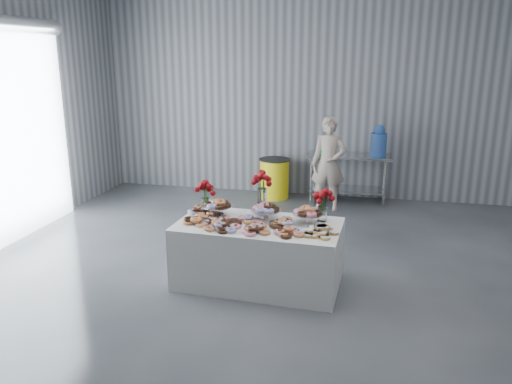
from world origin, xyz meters
TOP-DOWN VIEW (x-y plane):
  - ground at (0.00, 0.00)m, footprint 9.00×9.00m
  - room_walls at (-0.27, 0.07)m, footprint 8.04×9.04m
  - display_table at (-0.14, 0.45)m, footprint 1.94×1.09m
  - prep_table at (0.74, 4.10)m, footprint 1.50×0.60m
  - donut_mounds at (-0.14, 0.40)m, footprint 1.84×0.88m
  - cake_stand_left at (-0.68, 0.62)m, footprint 0.36×0.36m
  - cake_stand_mid at (-0.08, 0.59)m, footprint 0.36×0.36m
  - cake_stand_right at (0.42, 0.57)m, footprint 0.36×0.36m
  - danish_pile at (0.60, 0.26)m, footprint 0.48×0.48m
  - bouquet_left at (-0.88, 0.73)m, footprint 0.26×0.26m
  - bouquet_right at (0.57, 0.71)m, footprint 0.26×0.26m
  - bouquet_center at (-0.17, 0.80)m, footprint 0.26×0.26m
  - water_jug at (1.24, 4.10)m, footprint 0.28×0.28m
  - drink_bottles at (0.42, 4.00)m, footprint 0.54×0.08m
  - person at (0.41, 3.59)m, footprint 0.62×0.43m
  - trash_barrel at (-0.64, 4.10)m, footprint 0.59×0.59m

SIDE VIEW (x-z plane):
  - ground at x=0.00m, z-range 0.00..0.00m
  - display_table at x=-0.14m, z-range 0.00..0.75m
  - trash_barrel at x=-0.64m, z-range 0.00..0.75m
  - prep_table at x=0.74m, z-range 0.17..1.07m
  - donut_mounds at x=-0.14m, z-range 0.75..0.84m
  - danish_pile at x=0.60m, z-range 0.75..0.86m
  - person at x=0.41m, z-range 0.00..1.63m
  - cake_stand_left at x=-0.68m, z-range 0.80..0.98m
  - cake_stand_mid at x=-0.08m, z-range 0.80..0.98m
  - cake_stand_right at x=0.42m, z-range 0.80..0.98m
  - drink_bottles at x=0.42m, z-range 0.90..1.17m
  - bouquet_left at x=-0.88m, z-range 0.84..1.26m
  - bouquet_right at x=0.57m, z-range 0.84..1.26m
  - bouquet_center at x=-0.17m, z-range 0.84..1.41m
  - water_jug at x=1.24m, z-range 0.87..1.43m
  - room_walls at x=-0.27m, z-range 0.63..4.65m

